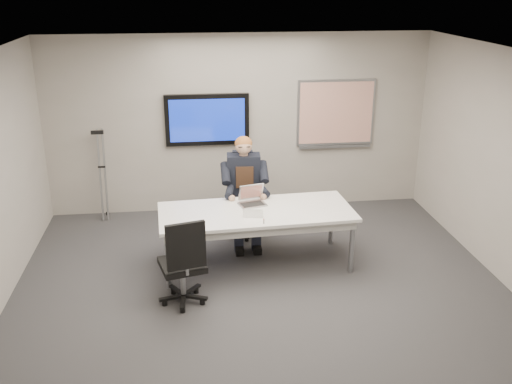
{
  "coord_description": "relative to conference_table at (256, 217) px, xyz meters",
  "views": [
    {
      "loc": [
        -0.82,
        -5.74,
        3.56
      ],
      "look_at": [
        0.03,
        1.07,
        0.98
      ],
      "focal_mm": 40.0,
      "sensor_mm": 36.0,
      "label": 1
    }
  ],
  "objects": [
    {
      "name": "conference_table",
      "position": [
        0.0,
        0.0,
        0.0
      ],
      "size": [
        2.53,
        1.17,
        0.77
      ],
      "rotation": [
        0.0,
        0.0,
        0.05
      ],
      "color": "white",
      "rests_on": "ground"
    },
    {
      "name": "wall_back",
      "position": [
        -0.02,
        2.03,
        0.72
      ],
      "size": [
        6.0,
        0.02,
        2.8
      ],
      "primitive_type": "cube",
      "color": "#A39E93",
      "rests_on": "ground"
    },
    {
      "name": "name_tent",
      "position": [
        -0.07,
        -0.2,
        0.14
      ],
      "size": [
        0.25,
        0.11,
        0.1
      ],
      "primitive_type": null,
      "rotation": [
        0.0,
        0.0,
        -0.19
      ],
      "color": "white",
      "rests_on": "conference_table"
    },
    {
      "name": "crutch",
      "position": [
        -2.16,
        1.84,
        0.07
      ],
      "size": [
        0.21,
        0.57,
        1.52
      ],
      "primitive_type": null,
      "rotation": [
        -0.17,
        0.0,
        0.02
      ],
      "color": "#989B9F",
      "rests_on": "ground"
    },
    {
      "name": "wall_front",
      "position": [
        -0.02,
        -3.97,
        0.72
      ],
      "size": [
        6.0,
        0.02,
        2.8
      ],
      "primitive_type": "cube",
      "color": "#A39E93",
      "rests_on": "ground"
    },
    {
      "name": "office_chair_far",
      "position": [
        -0.06,
        0.97,
        -0.36
      ],
      "size": [
        0.59,
        0.59,
        1.03
      ],
      "rotation": [
        0.0,
        0.0,
        -0.24
      ],
      "color": "black",
      "rests_on": "ground"
    },
    {
      "name": "office_chair_near",
      "position": [
        -0.95,
        -0.88,
        -0.34
      ],
      "size": [
        0.63,
        0.63,
        1.1
      ],
      "rotation": [
        0.0,
        0.0,
        3.39
      ],
      "color": "black",
      "rests_on": "ground"
    },
    {
      "name": "tv_display",
      "position": [
        -0.52,
        1.98,
        0.82
      ],
      "size": [
        1.3,
        0.09,
        0.8
      ],
      "color": "black",
      "rests_on": "wall_back"
    },
    {
      "name": "ceiling",
      "position": [
        -0.02,
        -0.97,
        2.12
      ],
      "size": [
        6.0,
        6.0,
        0.02
      ],
      "primitive_type": "cube",
      "color": "silver",
      "rests_on": "wall_back"
    },
    {
      "name": "whiteboard",
      "position": [
        1.53,
        2.0,
        0.85
      ],
      "size": [
        1.25,
        0.08,
        1.1
      ],
      "color": "#919399",
      "rests_on": "wall_back"
    },
    {
      "name": "laptop",
      "position": [
        -0.03,
        0.25,
        0.15
      ],
      "size": [
        0.39,
        0.4,
        0.24
      ],
      "rotation": [
        0.0,
        0.0,
        0.25
      ],
      "color": "#A9A8AB",
      "rests_on": "conference_table"
    },
    {
      "name": "floor",
      "position": [
        -0.02,
        -0.97,
        -0.68
      ],
      "size": [
        6.0,
        6.0,
        0.02
      ],
      "primitive_type": "cube",
      "color": "#333335",
      "rests_on": "ground"
    },
    {
      "name": "seated_person",
      "position": [
        -0.07,
        0.7,
        -0.07
      ],
      "size": [
        0.49,
        0.83,
        1.51
      ],
      "rotation": [
        0.0,
        0.0,
        -0.07
      ],
      "color": "#1C1F2F",
      "rests_on": "office_chair_far"
    },
    {
      "name": "pen",
      "position": [
        0.05,
        -0.37,
        0.09
      ],
      "size": [
        0.03,
        0.13,
        0.01
      ],
      "primitive_type": "cylinder",
      "rotation": [
        0.0,
        1.57,
        1.44
      ],
      "color": "black",
      "rests_on": "conference_table"
    }
  ]
}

